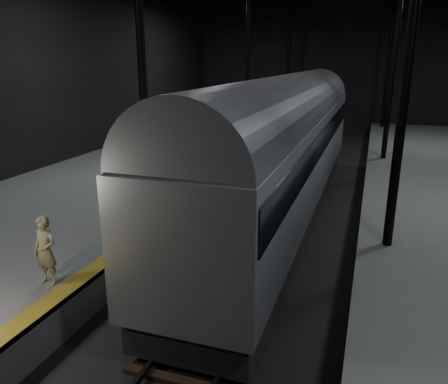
% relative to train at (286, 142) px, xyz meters
% --- Properties ---
extents(ground, '(44.00, 44.00, 0.00)m').
position_rel_train_xyz_m(ground, '(0.00, -0.08, -3.02)').
color(ground, black).
rests_on(ground, ground).
extents(platform_left, '(9.00, 43.80, 1.00)m').
position_rel_train_xyz_m(platform_left, '(-7.50, -0.08, -2.52)').
color(platform_left, '#575754').
rests_on(platform_left, ground).
extents(tactile_strip, '(0.50, 43.80, 0.01)m').
position_rel_train_xyz_m(tactile_strip, '(-3.25, -0.08, -2.02)').
color(tactile_strip, olive).
rests_on(tactile_strip, platform_left).
extents(track, '(2.40, 43.00, 0.24)m').
position_rel_train_xyz_m(track, '(0.00, -0.08, -2.95)').
color(track, '#3F3328').
rests_on(track, ground).
extents(train, '(3.03, 20.27, 5.42)m').
position_rel_train_xyz_m(train, '(0.00, 0.00, 0.00)').
color(train, gray).
rests_on(train, ground).
extents(woman, '(0.64, 0.45, 1.68)m').
position_rel_train_xyz_m(woman, '(-3.80, -9.06, -1.18)').
color(woman, '#968B5C').
rests_on(woman, platform_left).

